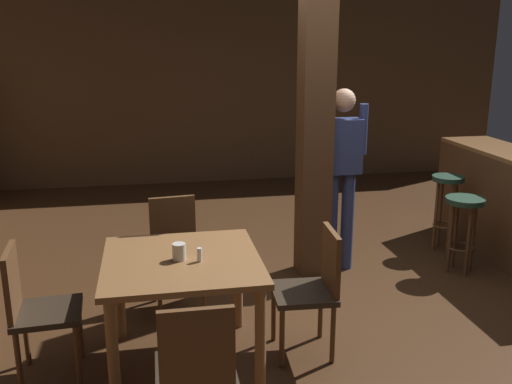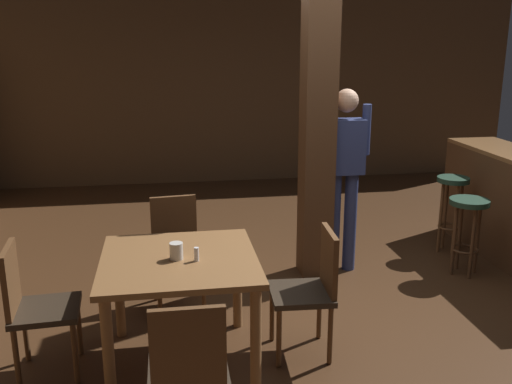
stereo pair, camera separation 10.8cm
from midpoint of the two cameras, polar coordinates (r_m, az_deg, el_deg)
name	(u,v)px [view 1 (the left image)]	position (r m, az deg, el deg)	size (l,w,h in m)	color
ground_plane	(347,304)	(4.91, 8.41, -11.07)	(10.80, 10.80, 0.00)	#422816
wall_back	(251,89)	(8.81, -0.85, 10.25)	(8.00, 0.10, 2.80)	brown
pillar	(315,125)	(5.14, 5.33, 6.65)	(0.28, 0.28, 2.80)	#4C301C
dining_table	(182,275)	(3.82, -8.20, -8.24)	(1.02, 1.02, 0.76)	brown
chair_east	(314,285)	(4.00, 5.03, -9.24)	(0.44, 0.44, 0.89)	#2D2319
chair_north	(176,247)	(4.72, -8.70, -5.44)	(0.46, 0.46, 0.89)	#2D2319
chair_south	(196,368)	(3.10, -7.05, -17.07)	(0.42, 0.42, 0.89)	#2D2319
chair_west	(34,306)	(3.98, -22.05, -10.52)	(0.45, 0.45, 0.89)	#2D2319
napkin_cup	(179,252)	(3.74, -8.53, -5.93)	(0.09, 0.09, 0.11)	beige
salt_shaker	(199,255)	(3.70, -6.52, -6.27)	(0.03, 0.03, 0.09)	silver
standing_person	(341,167)	(5.31, 7.95, 2.47)	(0.47, 0.21, 1.72)	navy
bar_counter	(510,208)	(6.08, 23.58, -1.50)	(0.56, 2.20, 1.07)	brown
bar_stool_near	(464,216)	(5.63, 19.54, -2.30)	(0.36, 0.36, 0.73)	#1E3828
bar_stool_mid	(447,196)	(6.15, 18.05, -0.41)	(0.32, 0.32, 0.80)	#1E3828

